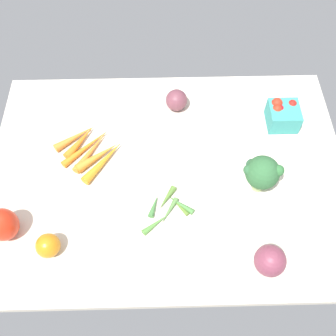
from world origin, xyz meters
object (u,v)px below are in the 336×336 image
(berry_basket, at_px, (283,114))
(heirloom_tomato_orange, at_px, (48,246))
(red_onion_center, at_px, (270,261))
(red_onion_near_basket, at_px, (176,100))
(bell_pepper_red, at_px, (3,225))
(carrot_bunch, at_px, (90,150))
(broccoli_head, at_px, (262,173))
(okra_pile, at_px, (166,208))

(berry_basket, bearing_deg, heirloom_tomato_orange, -148.44)
(red_onion_center, height_order, red_onion_near_basket, red_onion_center)
(red_onion_center, height_order, bell_pepper_red, bell_pepper_red)
(heirloom_tomato_orange, distance_m, carrot_bunch, 0.32)
(berry_basket, relative_size, broccoli_head, 0.72)
(bell_pepper_red, bearing_deg, red_onion_near_basket, 42.86)
(red_onion_center, height_order, carrot_bunch, red_onion_center)
(berry_basket, xyz_separation_m, broccoli_head, (-0.11, -0.24, 0.04))
(broccoli_head, distance_m, carrot_bunch, 0.50)
(broccoli_head, height_order, red_onion_center, broccoli_head)
(okra_pile, relative_size, bell_pepper_red, 1.49)
(berry_basket, bearing_deg, bell_pepper_red, -155.52)
(okra_pile, xyz_separation_m, berry_basket, (0.36, 0.30, 0.03))
(berry_basket, xyz_separation_m, heirloom_tomato_orange, (-0.66, -0.41, -0.01))
(bell_pepper_red, height_order, carrot_bunch, bell_pepper_red)
(okra_pile, distance_m, berry_basket, 0.47)
(broccoli_head, xyz_separation_m, red_onion_near_basket, (-0.22, 0.30, -0.05))
(broccoli_head, bearing_deg, red_onion_center, -91.76)
(red_onion_near_basket, height_order, carrot_bunch, red_onion_near_basket)
(berry_basket, height_order, red_onion_center, same)
(berry_basket, height_order, carrot_bunch, berry_basket)
(okra_pile, bearing_deg, berry_basket, 39.37)
(berry_basket, bearing_deg, okra_pile, -140.63)
(okra_pile, distance_m, heirloom_tomato_orange, 0.32)
(broccoli_head, bearing_deg, carrot_bunch, 164.48)
(red_onion_center, xyz_separation_m, bell_pepper_red, (-0.67, 0.11, 0.01))
(red_onion_center, bearing_deg, red_onion_near_basket, 111.46)
(berry_basket, bearing_deg, red_onion_center, -103.87)
(okra_pile, bearing_deg, broccoli_head, 13.86)
(red_onion_near_basket, bearing_deg, bell_pepper_red, -137.14)
(okra_pile, relative_size, heirloom_tomato_orange, 2.35)
(berry_basket, height_order, broccoli_head, broccoli_head)
(bell_pepper_red, bearing_deg, broccoli_head, 10.15)
(bell_pepper_red, distance_m, carrot_bunch, 0.32)
(heirloom_tomato_orange, xyz_separation_m, red_onion_near_basket, (0.34, 0.48, 0.00))
(bell_pepper_red, distance_m, red_onion_near_basket, 0.63)
(red_onion_center, bearing_deg, carrot_bunch, 142.51)
(berry_basket, height_order, heirloom_tomato_orange, berry_basket)
(bell_pepper_red, relative_size, red_onion_near_basket, 1.43)
(okra_pile, height_order, carrot_bunch, carrot_bunch)
(red_onion_center, relative_size, carrot_bunch, 0.37)
(carrot_bunch, bearing_deg, broccoli_head, -15.52)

